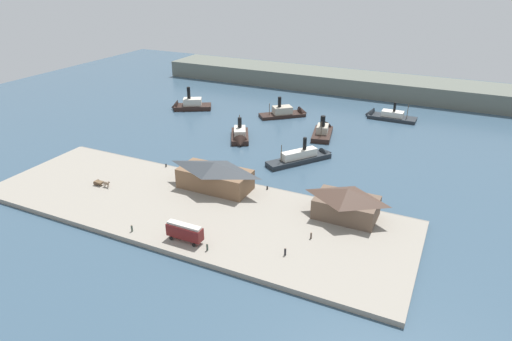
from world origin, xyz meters
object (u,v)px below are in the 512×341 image
Objects in this scene: pedestrian_near_east_shed at (311,236)px; pedestrian_near_cart at (207,247)px; street_tram at (185,231)px; pedestrian_walking_west at (285,252)px; ferry_moored_west at (240,137)px; ferry_mid_harbor at (288,113)px; ferry_approaching_west at (188,105)px; ferry_shed_east_terminal at (215,175)px; ferry_moored_east at (384,116)px; pedestrian_near_west_shed at (132,228)px; ferry_near_quay at (323,131)px; horse_cart at (102,183)px; mooring_post_center_west at (166,165)px; ferry_shed_west_terminal at (347,203)px; mooring_post_west at (267,188)px; ferry_outer_harbor at (306,157)px.

pedestrian_near_east_shed is 0.93× the size of pedestrian_near_cart.
pedestrian_walking_west is (21.68, 4.56, -1.64)m from street_tram.
ferry_mid_harbor is at bearing 81.42° from ferry_moored_west.
ferry_approaching_west reaches higher than street_tram.
ferry_mid_harbor is (-6.86, 70.29, -3.66)m from ferry_shed_east_terminal.
ferry_moored_east is (40.76, 46.82, -0.35)m from ferry_moored_west.
street_tram is 22.22m from pedestrian_walking_west.
pedestrian_near_west_shed is 19.24m from pedestrian_near_cart.
ferry_near_quay reaches higher than pedestrian_walking_west.
ferry_moored_west is (16.71, 49.47, -0.73)m from horse_cart.
pedestrian_near_west_shed is (-6.12, -26.80, -3.03)m from ferry_shed_east_terminal.
street_tram reaches higher than mooring_post_center_west.
ferry_shed_west_terminal reaches higher than ferry_near_quay.
ferry_near_quay is (-0.61, 81.09, -0.58)m from pedestrian_near_cart.
mooring_post_center_west is 0.05× the size of ferry_near_quay.
ferry_shed_east_terminal is 1.21× the size of ferry_moored_west.
ferry_near_quay is at bearing -4.81° from ferry_approaching_west.
mooring_post_west is 25.33m from ferry_outer_harbor.
ferry_shed_west_terminal reaches higher than pedestrian_near_east_shed.
ferry_near_quay is 1.04× the size of ferry_moored_west.
ferry_shed_east_terminal is 1.04× the size of ferry_mid_harbor.
ferry_outer_harbor is at bearing 64.17° from ferry_shed_east_terminal.
ferry_approaching_west reaches higher than horse_cart.
street_tram is 9.31× the size of mooring_post_west.
ferry_shed_east_terminal is at bearing 116.96° from pedestrian_near_cart.
ferry_shed_east_terminal is 77.87m from ferry_approaching_west.
pedestrian_near_west_shed is 64.25m from ferry_moored_west.
ferry_shed_east_terminal is 0.98× the size of ferry_moored_east.
ferry_shed_east_terminal is at bearing -72.32° from ferry_moored_west.
mooring_post_center_west is at bearing -62.49° from ferry_approaching_west.
ferry_moored_east is at bearing 78.57° from mooring_post_west.
pedestrian_near_cart is at bearing -91.74° from ferry_outer_harbor.
pedestrian_near_cart is 0.09× the size of ferry_moored_east.
ferry_approaching_west reaches higher than ferry_moored_west.
ferry_moored_west is 0.81× the size of ferry_moored_east.
ferry_approaching_west is 61.61m from ferry_near_quay.
pedestrian_near_west_shed is at bearing -84.88° from ferry_moored_west.
ferry_moored_west is at bearing 166.08° from ferry_outer_harbor.
ferry_approaching_west is at bearing 123.20° from street_tram.
ferry_mid_harbor is (-42.58, 69.78, -3.64)m from ferry_shed_west_terminal.
ferry_outer_harbor is (14.81, 30.58, -3.65)m from ferry_shed_east_terminal.
ferry_moored_west is at bearing 71.33° from horse_cart.
ferry_approaching_west reaches higher than pedestrian_near_west_shed.
ferry_near_quay reaches higher than mooring_post_center_west.
ferry_moored_east reaches higher than mooring_post_west.
mooring_post_center_west is 0.05× the size of ferry_approaching_west.
ferry_shed_east_terminal is 1.33× the size of ferry_shed_west_terminal.
ferry_approaching_west is (-55.80, 85.27, -2.03)m from street_tram.
ferry_shed_west_terminal is 0.83× the size of ferry_approaching_west.
ferry_outer_harbor is (2.32, -24.76, -0.06)m from ferry_near_quay.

